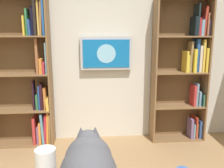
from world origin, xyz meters
The scene contains 4 objects.
wall_back centered at (0.00, -2.23, 1.35)m, with size 4.52×0.06×2.70m, color beige.
bookshelf_left centered at (-1.22, -2.06, 1.04)m, with size 0.79×0.28×2.05m.
bookshelf_right centered at (1.02, -2.06, 1.00)m, with size 0.87×0.28×2.06m.
wall_mounted_tv centered at (-0.07, -2.15, 1.30)m, with size 0.73×0.07×0.47m.
Camera 1 is at (0.14, 1.35, 1.61)m, focal length 39.21 mm.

